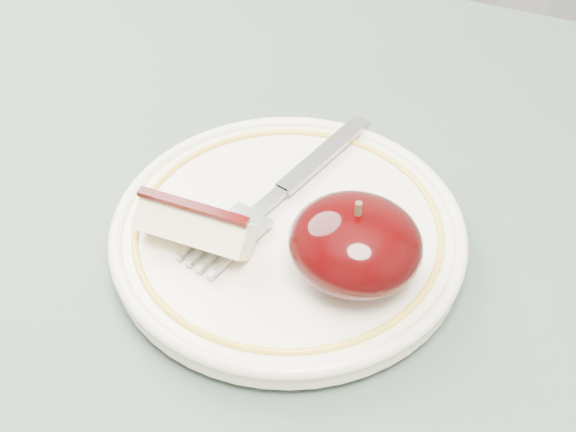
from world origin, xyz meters
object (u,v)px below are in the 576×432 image
at_px(plate, 288,233).
at_px(apple_half, 355,244).
at_px(fork, 281,192).
at_px(table, 89,426).

height_order(plate, apple_half, apple_half).
distance_m(apple_half, fork, 0.08).
relative_size(table, apple_half, 12.01).
bearing_deg(plate, apple_half, -21.53).
distance_m(plate, fork, 0.03).
xyz_separation_m(table, apple_half, (0.14, 0.09, 0.13)).
height_order(table, plate, plate).
height_order(plate, fork, fork).
height_order(table, apple_half, apple_half).
xyz_separation_m(plate, fork, (-0.01, 0.02, 0.01)).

